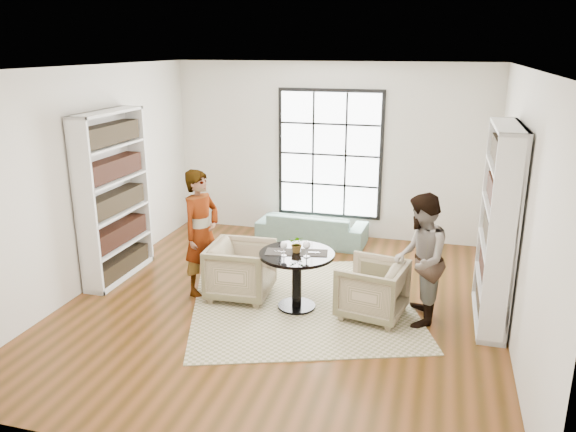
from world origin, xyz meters
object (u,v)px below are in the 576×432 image
(armchair_left, at_px, (241,270))
(wine_glass_left, at_px, (284,246))
(flower_centerpiece, at_px, (297,244))
(pedestal_table, at_px, (297,268))
(person_left, at_px, (201,233))
(person_right, at_px, (420,260))
(sofa, at_px, (312,228))
(wine_glass_right, at_px, (307,245))
(armchair_right, at_px, (372,289))

(armchair_left, relative_size, wine_glass_left, 4.44)
(armchair_left, xyz_separation_m, flower_centerpiece, (0.80, -0.12, 0.49))
(armchair_left, distance_m, flower_centerpiece, 0.95)
(pedestal_table, bearing_deg, person_left, 174.00)
(person_right, bearing_deg, sofa, -144.27)
(person_left, height_order, person_right, person_left)
(sofa, distance_m, person_right, 3.14)
(pedestal_table, relative_size, flower_centerpiece, 4.22)
(wine_glass_right, xyz_separation_m, flower_centerpiece, (-0.15, 0.13, -0.04))
(pedestal_table, distance_m, sofa, 2.53)
(armchair_left, bearing_deg, person_right, -95.39)
(armchair_right, bearing_deg, armchair_left, -82.68)
(sofa, xyz_separation_m, person_left, (-0.97, -2.35, 0.59))
(person_left, bearing_deg, sofa, -4.32)
(armchair_right, relative_size, person_left, 0.46)
(pedestal_table, distance_m, person_right, 1.52)
(sofa, relative_size, wine_glass_left, 9.83)
(wine_glass_left, xyz_separation_m, wine_glass_right, (0.28, 0.04, 0.02))
(armchair_left, relative_size, armchair_right, 1.06)
(pedestal_table, bearing_deg, flower_centerpiece, 93.63)
(armchair_right, bearing_deg, pedestal_table, -76.96)
(person_left, bearing_deg, flower_centerpiece, -76.74)
(sofa, bearing_deg, person_left, 69.97)
(pedestal_table, bearing_deg, sofa, 98.67)
(pedestal_table, relative_size, person_right, 0.59)
(wine_glass_left, bearing_deg, armchair_right, 9.66)
(pedestal_table, height_order, flower_centerpiece, flower_centerpiece)
(armchair_left, height_order, wine_glass_right, wine_glass_right)
(pedestal_table, height_order, armchair_left, pedestal_table)
(person_left, xyz_separation_m, wine_glass_left, (1.23, -0.29, 0.04))
(person_left, bearing_deg, armchair_left, -71.77)
(armchair_right, bearing_deg, wine_glass_left, -69.64)
(sofa, height_order, person_left, person_left)
(armchair_left, distance_m, person_left, 0.73)
(sofa, distance_m, armchair_left, 2.39)
(sofa, bearing_deg, wine_glass_right, 104.06)
(wine_glass_left, bearing_deg, person_left, 166.81)
(person_right, height_order, wine_glass_left, person_right)
(pedestal_table, height_order, armchair_right, pedestal_table)
(flower_centerpiece, bearing_deg, person_left, 175.03)
(wine_glass_left, bearing_deg, flower_centerpiece, 53.35)
(person_right, distance_m, wine_glass_left, 1.64)
(pedestal_table, relative_size, wine_glass_right, 4.56)
(armchair_left, bearing_deg, wine_glass_right, -107.38)
(pedestal_table, distance_m, armchair_right, 0.97)
(person_left, distance_m, wine_glass_left, 1.26)
(pedestal_table, xyz_separation_m, wine_glass_right, (0.15, -0.11, 0.36))
(armchair_right, height_order, person_right, person_right)
(armchair_right, bearing_deg, flower_centerpiece, -78.45)
(armchair_left, bearing_deg, flower_centerpiece, -101.16)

